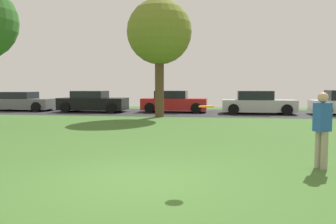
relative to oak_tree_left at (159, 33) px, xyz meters
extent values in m
plane|color=#3D6628|center=(1.92, -12.79, -4.58)|extent=(44.00, 44.00, 0.00)
cube|color=#28282B|center=(1.92, 3.21, -4.58)|extent=(44.00, 6.40, 0.01)
cylinder|color=brown|center=(0.00, 0.00, -2.94)|extent=(0.49, 0.49, 3.30)
sphere|color=olive|center=(0.00, 0.00, 0.05)|extent=(3.52, 3.52, 3.52)
cylinder|color=gray|center=(5.46, -11.43, -4.19)|extent=(0.14, 0.14, 0.79)
cylinder|color=gray|center=(5.37, -11.29, -4.19)|extent=(0.14, 0.14, 0.79)
cube|color=#23519E|center=(5.41, -11.36, -3.49)|extent=(0.39, 0.35, 0.59)
sphere|color=tan|center=(5.41, -11.36, -3.09)|extent=(0.21, 0.21, 0.21)
cylinder|color=orange|center=(3.07, -12.77, -3.21)|extent=(0.30, 0.30, 0.03)
cube|color=slate|center=(-10.14, 3.28, -4.09)|extent=(4.41, 1.84, 0.68)
cube|color=black|center=(-10.36, 3.28, -3.53)|extent=(2.11, 1.62, 0.46)
cylinder|color=black|center=(-8.60, 4.20, -4.26)|extent=(0.64, 0.22, 0.64)
cylinder|color=black|center=(-8.60, 2.36, -4.26)|extent=(0.64, 0.22, 0.64)
cylinder|color=black|center=(-11.68, 4.20, -4.26)|extent=(0.64, 0.22, 0.64)
cube|color=black|center=(-4.89, 2.88, -4.05)|extent=(4.32, 1.86, 0.77)
cube|color=black|center=(-5.10, 2.88, -3.44)|extent=(2.07, 1.63, 0.45)
cylinder|color=black|center=(-3.38, 3.81, -4.26)|extent=(0.64, 0.22, 0.64)
cylinder|color=black|center=(-3.38, 1.95, -4.26)|extent=(0.64, 0.22, 0.64)
cylinder|color=black|center=(-6.40, 3.81, -4.26)|extent=(0.64, 0.22, 0.64)
cylinder|color=black|center=(-6.40, 1.95, -4.26)|extent=(0.64, 0.22, 0.64)
cube|color=#B21E1E|center=(0.37, 3.59, -4.06)|extent=(4.17, 1.83, 0.74)
cube|color=black|center=(0.16, 3.59, -3.44)|extent=(2.00, 1.61, 0.49)
cylinder|color=black|center=(1.83, 4.51, -4.26)|extent=(0.64, 0.22, 0.64)
cylinder|color=black|center=(1.83, 2.67, -4.26)|extent=(0.64, 0.22, 0.64)
cylinder|color=black|center=(-1.09, 4.51, -4.26)|extent=(0.64, 0.22, 0.64)
cylinder|color=black|center=(-1.09, 2.67, -4.26)|extent=(0.64, 0.22, 0.64)
cube|color=#B7B7BC|center=(5.62, 2.99, -4.08)|extent=(4.36, 1.85, 0.71)
cube|color=black|center=(5.40, 2.99, -3.46)|extent=(2.09, 1.63, 0.54)
cylinder|color=black|center=(7.14, 3.92, -4.26)|extent=(0.64, 0.22, 0.64)
cylinder|color=black|center=(7.14, 2.07, -4.26)|extent=(0.64, 0.22, 0.64)
cylinder|color=black|center=(4.10, 3.92, -4.26)|extent=(0.64, 0.22, 0.64)
cylinder|color=black|center=(4.10, 2.07, -4.26)|extent=(0.64, 0.22, 0.64)
cylinder|color=black|center=(9.33, 3.83, -4.26)|extent=(0.64, 0.22, 0.64)
cylinder|color=black|center=(9.33, 2.10, -4.26)|extent=(0.64, 0.22, 0.64)
camera|label=1|loc=(3.31, -19.01, -2.83)|focal=37.55mm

